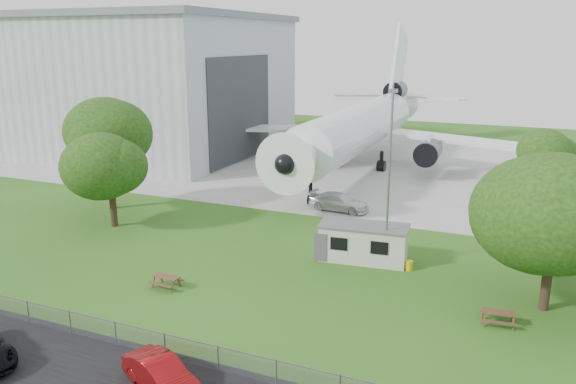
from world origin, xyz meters
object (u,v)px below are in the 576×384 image
at_px(site_cabin, 364,243).
at_px(picnic_west, 167,287).
at_px(airliner, 362,125).
at_px(car_centre_sedan, 161,374).
at_px(picnic_east, 497,324).
at_px(hangar, 120,82).

bearing_deg(site_cabin, picnic_west, -137.55).
relative_size(airliner, car_centre_sedan, 10.79).
relative_size(picnic_east, car_centre_sedan, 0.41).
bearing_deg(airliner, picnic_east, -63.22).
height_order(picnic_west, picnic_east, same).
bearing_deg(site_cabin, car_centre_sedan, -102.67).
height_order(airliner, site_cabin, airliner).
relative_size(airliner, picnic_east, 26.52).
relative_size(airliner, picnic_west, 26.52).
xyz_separation_m(hangar, picnic_east, (53.85, -35.58, -9.41)).
xyz_separation_m(airliner, picnic_east, (17.88, -35.44, -5.27)).
bearing_deg(car_centre_sedan, picnic_west, 56.27).
distance_m(hangar, car_centre_sedan, 63.10).
bearing_deg(picnic_east, airliner, 109.14).
xyz_separation_m(hangar, car_centre_sedan, (40.35, -47.73, -8.68)).
height_order(hangar, picnic_west, hangar).
xyz_separation_m(picnic_west, picnic_east, (19.57, 3.10, 0.00)).
xyz_separation_m(site_cabin, picnic_west, (-10.20, -9.33, -1.31)).
distance_m(hangar, airliner, 36.21).
distance_m(picnic_west, car_centre_sedan, 10.92).
distance_m(airliner, site_cabin, 30.68).
height_order(airliner, car_centre_sedan, airliner).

